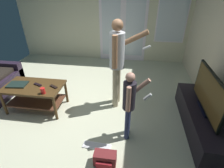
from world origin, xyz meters
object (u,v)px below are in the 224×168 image
(backpack, at_px, (105,159))
(loose_keyboard, at_px, (97,146))
(person_adult, at_px, (118,58))
(tv_remote_black, at_px, (38,85))
(person_child, at_px, (130,101))
(flat_screen_tv, at_px, (209,93))
(tv_stand, at_px, (200,119))
(laptop_closed, at_px, (17,84))
(dvd_remote_slim, at_px, (54,87))
(coffee_table, at_px, (35,92))
(cup_near_edge, at_px, (43,91))

(backpack, distance_m, loose_keyboard, 0.33)
(person_adult, bearing_deg, tv_remote_black, -167.14)
(person_adult, distance_m, tv_remote_black, 1.58)
(person_child, height_order, backpack, person_child)
(flat_screen_tv, bearing_deg, tv_stand, -65.35)
(person_child, xyz_separation_m, laptop_closed, (-2.12, 0.45, -0.16))
(tv_stand, distance_m, tv_remote_black, 2.97)
(tv_remote_black, xyz_separation_m, dvd_remote_slim, (0.33, -0.03, 0.00))
(coffee_table, distance_m, tv_remote_black, 0.17)
(person_child, xyz_separation_m, tv_remote_black, (-1.74, 0.51, -0.16))
(loose_keyboard, bearing_deg, dvd_remote_slim, 140.99)
(flat_screen_tv, xyz_separation_m, tv_remote_black, (-2.95, 0.16, -0.19))
(tv_stand, height_order, cup_near_edge, cup_near_edge)
(coffee_table, distance_m, loose_keyboard, 1.62)
(backpack, bearing_deg, laptop_closed, 151.00)
(cup_near_edge, height_order, tv_remote_black, cup_near_edge)
(tv_stand, relative_size, person_child, 1.49)
(person_adult, distance_m, laptop_closed, 1.95)
(backpack, height_order, loose_keyboard, backpack)
(person_child, height_order, dvd_remote_slim, person_child)
(backpack, distance_m, dvd_remote_slim, 1.61)
(person_child, relative_size, backpack, 3.76)
(flat_screen_tv, height_order, dvd_remote_slim, flat_screen_tv)
(laptop_closed, relative_size, cup_near_edge, 3.16)
(tv_stand, distance_m, person_child, 1.35)
(loose_keyboard, height_order, tv_remote_black, tv_remote_black)
(tv_stand, height_order, person_child, person_child)
(loose_keyboard, height_order, cup_near_edge, cup_near_edge)
(flat_screen_tv, relative_size, tv_remote_black, 6.86)
(coffee_table, relative_size, loose_keyboard, 2.42)
(backpack, bearing_deg, flat_screen_tv, 31.93)
(person_adult, xyz_separation_m, person_child, (0.27, -0.84, -0.32))
(backpack, xyz_separation_m, tv_remote_black, (-1.47, 1.08, 0.43))
(coffee_table, distance_m, backpack, 1.89)
(person_child, distance_m, tv_remote_black, 1.82)
(coffee_table, xyz_separation_m, cup_near_edge, (0.32, -0.21, 0.19))
(tv_stand, relative_size, laptop_closed, 5.03)
(flat_screen_tv, relative_size, dvd_remote_slim, 6.86)
(tv_stand, bearing_deg, dvd_remote_slim, 177.08)
(coffee_table, height_order, backpack, coffee_table)
(person_adult, height_order, loose_keyboard, person_adult)
(tv_stand, height_order, flat_screen_tv, flat_screen_tv)
(person_child, bearing_deg, laptop_closed, 167.92)
(cup_near_edge, bearing_deg, person_adult, 25.32)
(person_child, height_order, cup_near_edge, person_child)
(backpack, height_order, cup_near_edge, cup_near_edge)
(laptop_closed, height_order, tv_remote_black, laptop_closed)
(coffee_table, xyz_separation_m, person_adult, (1.55, 0.37, 0.64))
(coffee_table, bearing_deg, tv_stand, -2.42)
(laptop_closed, distance_m, cup_near_edge, 0.65)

